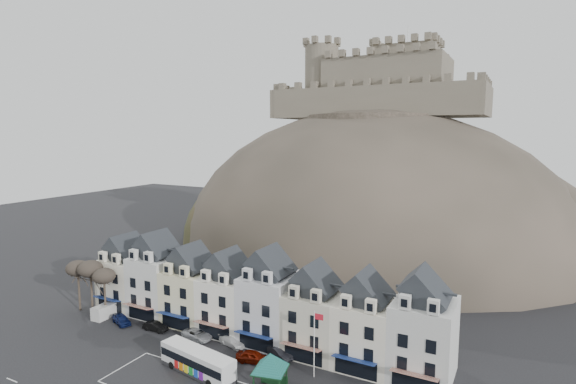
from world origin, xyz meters
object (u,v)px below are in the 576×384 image
at_px(car_navy, 121,319).
at_px(car_charcoal, 279,353).
at_px(car_black, 155,327).
at_px(car_silver, 197,334).
at_px(bus, 197,361).
at_px(car_maroon, 253,357).
at_px(white_van, 106,311).
at_px(bus_shelter, 270,362).
at_px(car_white, 232,341).
at_px(flagpole, 315,340).

distance_m(car_navy, car_charcoal, 25.83).
relative_size(car_black, car_silver, 0.84).
distance_m(car_navy, car_silver, 13.23).
distance_m(bus, car_charcoal, 10.33).
height_order(car_navy, car_black, car_navy).
bearing_deg(car_maroon, car_charcoal, -52.67).
height_order(bus, car_maroon, bus).
bearing_deg(car_black, white_van, 87.32).
xyz_separation_m(bus, bus_shelter, (9.48, 0.84, 1.83)).
relative_size(bus, car_maroon, 2.47).
distance_m(car_navy, car_black, 6.23).
xyz_separation_m(white_van, car_maroon, (27.70, -1.16, -0.24)).
xyz_separation_m(car_black, car_white, (12.37, 1.48, -0.02)).
bearing_deg(flagpole, car_white, 171.30).
bearing_deg(car_white, car_maroon, -102.36).
bearing_deg(bus, car_navy, 172.59).
distance_m(white_van, car_maroon, 27.72).
bearing_deg(car_silver, bus_shelter, -105.08).
bearing_deg(car_maroon, car_black, 75.84).
distance_m(car_silver, car_white, 5.45).
xyz_separation_m(car_black, car_silver, (6.96, 0.78, 0.01)).
relative_size(bus_shelter, car_navy, 1.65).
bearing_deg(bus, bus_shelter, 14.34).
xyz_separation_m(bus_shelter, white_van, (-32.75, 5.65, -2.48)).
distance_m(bus_shelter, car_charcoal, 8.04).
bearing_deg(car_white, flagpole, -84.22).
relative_size(flagpole, car_white, 1.90).
bearing_deg(car_charcoal, flagpole, -86.80).
height_order(white_van, car_black, white_van).
bearing_deg(bus, car_white, 103.05).
bearing_deg(car_black, car_navy, 93.90).
relative_size(bus, car_black, 2.82).
xyz_separation_m(bus, flagpole, (12.56, 5.83, 2.97)).
relative_size(car_maroon, car_charcoal, 1.06).
xyz_separation_m(car_navy, car_maroon, (23.50, -0.39, 0.04)).
xyz_separation_m(flagpole, car_navy, (-31.64, -0.11, -3.91)).
xyz_separation_m(car_navy, car_silver, (13.16, 1.42, -0.06)).
height_order(bus, car_white, bus).
bearing_deg(bus, car_maroon, 59.61).
bearing_deg(car_maroon, car_navy, 78.28).
xyz_separation_m(car_black, car_maroon, (17.31, -1.02, 0.11)).
bearing_deg(car_charcoal, bus, 161.55).
relative_size(white_van, car_silver, 0.96).
relative_size(bus_shelter, car_white, 1.62).
height_order(white_van, car_maroon, white_van).
height_order(car_black, car_maroon, car_maroon).
distance_m(car_white, car_charcoal, 7.18).
xyz_separation_m(flagpole, car_black, (-25.45, 0.53, -3.98)).
bearing_deg(white_van, car_navy, -13.41).
bearing_deg(bus, car_charcoal, 58.89).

